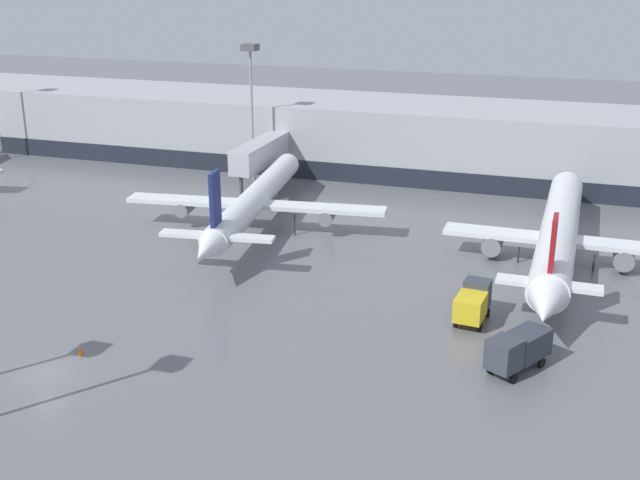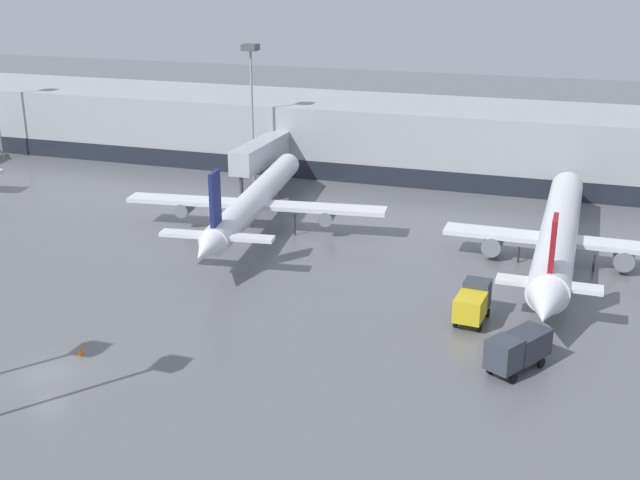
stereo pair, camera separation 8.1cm
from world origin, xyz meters
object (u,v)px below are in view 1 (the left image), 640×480
(service_truck_1, at_px, (473,302))
(traffic_cone_0, at_px, (80,350))
(parked_jet_2, at_px, (558,233))
(apron_light_mast_7, at_px, (251,73))
(parked_jet_3, at_px, (254,200))
(service_truck_0, at_px, (518,348))

(service_truck_1, bearing_deg, traffic_cone_0, 124.17)
(service_truck_1, xyz_separation_m, traffic_cone_0, (-25.68, -14.39, -1.29))
(parked_jet_2, bearing_deg, apron_light_mast_7, 64.31)
(parked_jet_2, relative_size, parked_jet_3, 1.13)
(service_truck_0, bearing_deg, parked_jet_2, -154.65)
(parked_jet_3, height_order, service_truck_1, parked_jet_3)
(apron_light_mast_7, bearing_deg, traffic_cone_0, -81.90)
(service_truck_1, bearing_deg, apron_light_mast_7, 48.71)
(parked_jet_3, bearing_deg, apron_light_mast_7, 15.88)
(service_truck_1, distance_m, apron_light_mast_7, 48.51)
(parked_jet_3, bearing_deg, parked_jet_2, -97.47)
(service_truck_0, relative_size, apron_light_mast_7, 0.33)
(parked_jet_2, height_order, parked_jet_3, parked_jet_3)
(parked_jet_2, distance_m, traffic_cone_0, 43.11)
(traffic_cone_0, relative_size, apron_light_mast_7, 0.04)
(parked_jet_3, relative_size, service_truck_1, 7.65)
(parked_jet_3, relative_size, service_truck_0, 6.42)
(parked_jet_2, xyz_separation_m, parked_jet_3, (-30.17, 0.11, 0.33))
(parked_jet_2, relative_size, service_truck_0, 7.27)
(service_truck_1, relative_size, traffic_cone_0, 6.11)
(parked_jet_3, height_order, traffic_cone_0, parked_jet_3)
(traffic_cone_0, bearing_deg, parked_jet_3, 87.91)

